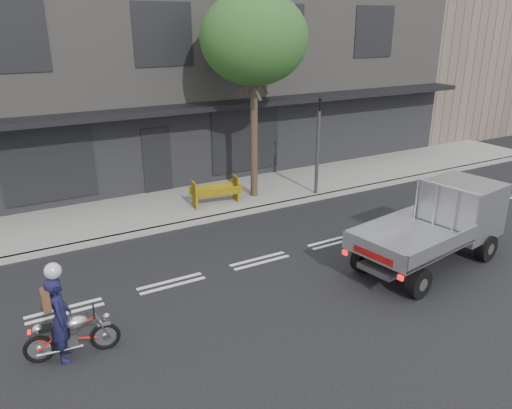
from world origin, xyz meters
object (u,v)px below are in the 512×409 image
Objects in this scene: motorcycle at (72,334)px; rider at (60,319)px; construction_barrier at (219,193)px; flatbed_ute at (453,214)px; street_tree at (254,39)px; traffic_light_pole at (317,151)px.

rider reaches higher than motorcycle.
rider is at bearing -136.36° from construction_barrier.
flatbed_ute is 2.87× the size of construction_barrier.
street_tree is 7.90m from flatbed_ute.
traffic_light_pole is at bearing 38.26° from motorcycle.
construction_barrier is (-3.83, 5.94, -0.55)m from flatbed_ute.
street_tree is at bearing 14.02° from construction_barrier.
street_tree is at bearing -41.63° from rider.
motorcycle is at bearing -151.24° from traffic_light_pole.
motorcycle is 0.40m from rider.
flatbed_ute is (9.41, -0.48, 0.70)m from motorcycle.
street_tree is at bearing 48.96° from motorcycle.
traffic_light_pole is 10.45m from motorcycle.
traffic_light_pole is at bearing -23.03° from street_tree.
rider is 7.92m from construction_barrier.
traffic_light_pole is 2.13× the size of rider.
rider is (-7.25, -5.85, -4.45)m from street_tree.
flatbed_ute reaches higher than construction_barrier.
street_tree is 1.93× the size of traffic_light_pole.
street_tree is at bearing 101.10° from flatbed_ute.
traffic_light_pole reaches higher than motorcycle.
traffic_light_pole is at bearing -52.13° from rider.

